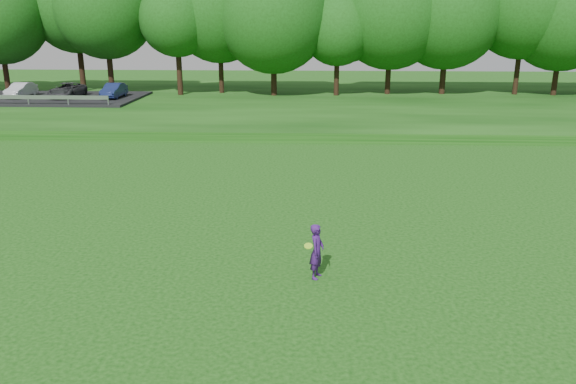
{
  "coord_description": "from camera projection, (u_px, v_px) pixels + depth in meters",
  "views": [
    {
      "loc": [
        2.89,
        -13.78,
        6.98
      ],
      "look_at": [
        2.0,
        4.77,
        1.3
      ],
      "focal_mm": 35.0,
      "sensor_mm": 36.0,
      "label": 1
    }
  ],
  "objects": [
    {
      "name": "ground",
      "position": [
        207.0,
        287.0,
        15.33
      ],
      "size": [
        140.0,
        140.0,
        0.0
      ],
      "primitive_type": "plane",
      "color": "#103C0B",
      "rests_on": "ground"
    },
    {
      "name": "walking_path",
      "position": [
        267.0,
        139.0,
        34.43
      ],
      "size": [
        130.0,
        1.6,
        0.04
      ],
      "primitive_type": "cube",
      "color": "gray",
      "rests_on": "ground"
    },
    {
      "name": "berm",
      "position": [
        281.0,
        103.0,
        47.72
      ],
      "size": [
        130.0,
        30.0,
        0.6
      ],
      "primitive_type": "cube",
      "color": "#103C0B",
      "rests_on": "ground"
    },
    {
      "name": "treeline",
      "position": [
        283.0,
        7.0,
        49.26
      ],
      "size": [
        104.0,
        7.0,
        15.0
      ],
      "primitive_type": null,
      "color": "#17440F",
      "rests_on": "berm"
    },
    {
      "name": "woman",
      "position": [
        317.0,
        251.0,
        15.7
      ],
      "size": [
        0.62,
        0.72,
        1.6
      ],
      "color": "#401768",
      "rests_on": "ground"
    }
  ]
}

